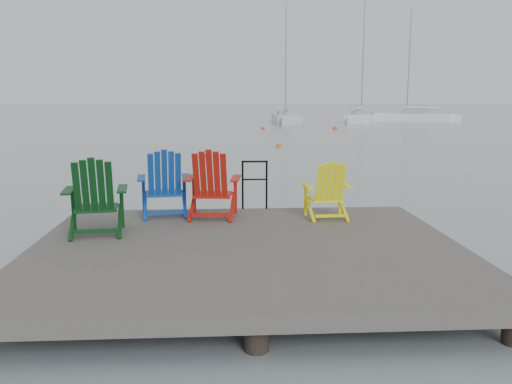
{
  "coord_description": "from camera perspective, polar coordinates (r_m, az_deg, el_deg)",
  "views": [
    {
      "loc": [
        -0.31,
        -7.33,
        2.54
      ],
      "look_at": [
        0.26,
        2.26,
        0.85
      ],
      "focal_mm": 38.0,
      "sensor_mm": 36.0,
      "label": 1
    }
  ],
  "objects": [
    {
      "name": "buoy_d",
      "position": [
        43.65,
        0.72,
        6.65
      ],
      "size": [
        0.33,
        0.33,
        0.33
      ],
      "primitive_type": "sphere",
      "color": "red",
      "rests_on": "ground"
    },
    {
      "name": "chair_green",
      "position": [
        8.39,
        -16.58,
        -0.44
      ],
      "size": [
        1.01,
        0.95,
        1.16
      ],
      "rotation": [
        0.0,
        0.0,
        0.14
      ],
      "color": "black",
      "rests_on": "dock"
    },
    {
      "name": "sailboat_mid",
      "position": [
        57.09,
        10.97,
        7.61
      ],
      "size": [
        5.23,
        9.59,
        12.73
      ],
      "rotation": [
        0.0,
        0.0,
        -0.32
      ],
      "color": "white",
      "rests_on": "ground"
    },
    {
      "name": "chair_blue",
      "position": [
        9.45,
        -9.62,
        0.94
      ],
      "size": [
        1.0,
        0.94,
        1.15
      ],
      "rotation": [
        0.0,
        0.0,
        0.13
      ],
      "color": "#0E3B93",
      "rests_on": "dock"
    },
    {
      "name": "sailboat_near",
      "position": [
        54.24,
        3.15,
        7.66
      ],
      "size": [
        2.51,
        8.86,
        12.1
      ],
      "rotation": [
        0.0,
        0.0,
        -0.02
      ],
      "color": "#BABABF",
      "rests_on": "ground"
    },
    {
      "name": "sailboat_far",
      "position": [
        58.99,
        15.99,
        7.48
      ],
      "size": [
        8.33,
        6.58,
        11.77
      ],
      "rotation": [
        0.0,
        0.0,
        0.98
      ],
      "color": "white",
      "rests_on": "ground"
    },
    {
      "name": "buoy_b",
      "position": [
        28.05,
        2.41,
        4.78
      ],
      "size": [
        0.31,
        0.31,
        0.31
      ],
      "primitive_type": "sphere",
      "color": "#DC530C",
      "rests_on": "ground"
    },
    {
      "name": "buoy_c",
      "position": [
        43.96,
        8.31,
        6.57
      ],
      "size": [
        0.39,
        0.39,
        0.39
      ],
      "primitive_type": "sphere",
      "color": "#C13E0B",
      "rests_on": "ground"
    },
    {
      "name": "chair_yellow",
      "position": [
        9.2,
        7.54,
        0.2
      ],
      "size": [
        0.81,
        0.75,
        0.98
      ],
      "rotation": [
        0.0,
        0.0,
        0.06
      ],
      "color": "#F2ED0D",
      "rests_on": "dock"
    },
    {
      "name": "buoy_a",
      "position": [
        22.99,
        -5.56,
        3.59
      ],
      "size": [
        0.38,
        0.38,
        0.38
      ],
      "primitive_type": "sphere",
      "color": "red",
      "rests_on": "ground"
    },
    {
      "name": "ground",
      "position": [
        7.77,
        -0.95,
        -9.12
      ],
      "size": [
        400.0,
        400.0,
        0.0
      ],
      "primitive_type": "plane",
      "color": "gray",
      "rests_on": "ground"
    },
    {
      "name": "chair_red",
      "position": [
        9.18,
        -4.68,
        0.83
      ],
      "size": [
        1.0,
        0.93,
        1.17
      ],
      "rotation": [
        0.0,
        0.0,
        -0.11
      ],
      "color": "#A7150C",
      "rests_on": "dock"
    },
    {
      "name": "dock",
      "position": [
        7.66,
        -0.96,
        -6.66
      ],
      "size": [
        6.0,
        5.0,
        1.4
      ],
      "color": "#292624",
      "rests_on": "ground"
    },
    {
      "name": "handrail",
      "position": [
        9.91,
        -0.14,
        1.28
      ],
      "size": [
        0.48,
        0.04,
        0.9
      ],
      "color": "black",
      "rests_on": "dock"
    }
  ]
}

